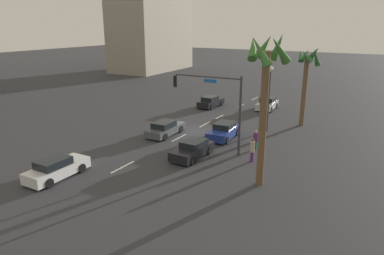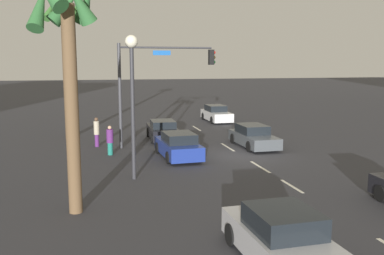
{
  "view_description": "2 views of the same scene",
  "coord_description": "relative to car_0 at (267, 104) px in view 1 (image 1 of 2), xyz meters",
  "views": [
    {
      "loc": [
        28.46,
        16.28,
        10.19
      ],
      "look_at": [
        2.55,
        1.49,
        1.27
      ],
      "focal_mm": 32.54,
      "sensor_mm": 36.0,
      "label": 1
    },
    {
      "loc": [
        -22.59,
        8.29,
        5.24
      ],
      "look_at": [
        2.25,
        2.32,
        1.35
      ],
      "focal_mm": 40.12,
      "sensor_mm": 36.0,
      "label": 2
    }
  ],
  "objects": [
    {
      "name": "building_3",
      "position": [
        -24.31,
        -35.0,
        13.76
      ],
      "size": [
        20.02,
        10.74,
        28.88
      ],
      "primitive_type": "cube",
      "rotation": [
        0.0,
        0.0,
        0.03
      ],
      "color": "#9E9384",
      "rests_on": "ground_plane"
    },
    {
      "name": "car_0",
      "position": [
        0.0,
        0.0,
        0.0
      ],
      "size": [
        4.0,
        2.03,
        1.49
      ],
      "color": "#B7B7BC",
      "rests_on": "ground_plane"
    },
    {
      "name": "lane_stripe_5",
      "position": [
        23.0,
        -3.52,
        -0.67
      ],
      "size": [
        2.55,
        0.14,
        0.01
      ],
      "primitive_type": "cube",
      "color": "silver",
      "rests_on": "ground_plane"
    },
    {
      "name": "pedestrian_0",
      "position": [
        14.51,
        3.7,
        0.2
      ],
      "size": [
        0.54,
        0.54,
        1.68
      ],
      "color": "#1E7266",
      "rests_on": "ground_plane"
    },
    {
      "name": "car_3",
      "position": [
        2.34,
        -6.65,
        -0.03
      ],
      "size": [
        4.35,
        1.97,
        1.39
      ],
      "color": "black",
      "rests_on": "ground_plane"
    },
    {
      "name": "car_1",
      "position": [
        12.94,
        0.05,
        -0.02
      ],
      "size": [
        4.39,
        2.08,
        1.42
      ],
      "color": "navy",
      "rests_on": "ground_plane"
    },
    {
      "name": "car_4",
      "position": [
        18.65,
        -0.04,
        -0.05
      ],
      "size": [
        4.27,
        1.98,
        1.35
      ],
      "color": "black",
      "rests_on": "ground_plane"
    },
    {
      "name": "car_5",
      "position": [
        14.91,
        -5.16,
        -0.05
      ],
      "size": [
        4.55,
        1.95,
        1.36
      ],
      "color": "#474C51",
      "rests_on": "ground_plane"
    },
    {
      "name": "lane_stripe_2",
      "position": [
        6.32,
        -3.52,
        -0.67
      ],
      "size": [
        2.0,
        0.14,
        0.01
      ],
      "primitive_type": "cube",
      "color": "silver",
      "rests_on": "ground_plane"
    },
    {
      "name": "traffic_signal",
      "position": [
        16.41,
        0.87,
        3.71
      ],
      "size": [
        0.43,
        6.17,
        6.38
      ],
      "color": "#38383D",
      "rests_on": "ground_plane"
    },
    {
      "name": "lane_stripe_0",
      "position": [
        -5.31,
        -3.52,
        -0.67
      ],
      "size": [
        2.57,
        0.14,
        0.01
      ],
      "primitive_type": "cube",
      "color": "silver",
      "rests_on": "ground_plane"
    },
    {
      "name": "ground_plane",
      "position": [
        12.69,
        -3.52,
        -0.68
      ],
      "size": [
        220.0,
        220.0,
        0.0
      ],
      "primitive_type": "plane",
      "color": "#333338"
    },
    {
      "name": "streetlamp",
      "position": [
        9.05,
        2.9,
        3.79
      ],
      "size": [
        0.56,
        0.56,
        6.41
      ],
      "color": "#2D2D33",
      "rests_on": "ground_plane"
    },
    {
      "name": "lane_stripe_4",
      "position": [
        15.06,
        -3.52,
        -0.67
      ],
      "size": [
        2.5,
        0.14,
        0.01
      ],
      "primitive_type": "cube",
      "color": "silver",
      "rests_on": "ground_plane"
    },
    {
      "name": "lane_stripe_1",
      "position": [
        -0.3,
        -3.52,
        -0.67
      ],
      "size": [
        1.92,
        0.14,
        0.01
      ],
      "primitive_type": "cube",
      "color": "silver",
      "rests_on": "ground_plane"
    },
    {
      "name": "palm_tree_0",
      "position": [
        20.75,
        6.22,
        6.23
      ],
      "size": [
        2.56,
        2.8,
        9.73
      ],
      "color": "brown",
      "rests_on": "ground_plane"
    },
    {
      "name": "car_2",
      "position": [
        26.61,
        -6.25,
        -0.02
      ],
      "size": [
        4.54,
        1.87,
        1.43
      ],
      "color": "silver",
      "rests_on": "ground_plane"
    },
    {
      "name": "lane_stripe_3",
      "position": [
        9.81,
        -3.52,
        -0.67
      ],
      "size": [
        2.46,
        0.14,
        0.01
      ],
      "primitive_type": "cube",
      "color": "silver",
      "rests_on": "ground_plane"
    },
    {
      "name": "pedestrian_1",
      "position": [
        17.17,
        4.39,
        0.3
      ],
      "size": [
        0.41,
        0.41,
        1.84
      ],
      "color": "#59266B",
      "rests_on": "ground_plane"
    },
    {
      "name": "palm_tree_1",
      "position": [
        5.16,
        5.46,
        5.07
      ],
      "size": [
        2.37,
        2.48,
        8.17
      ],
      "color": "brown",
      "rests_on": "ground_plane"
    }
  ]
}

